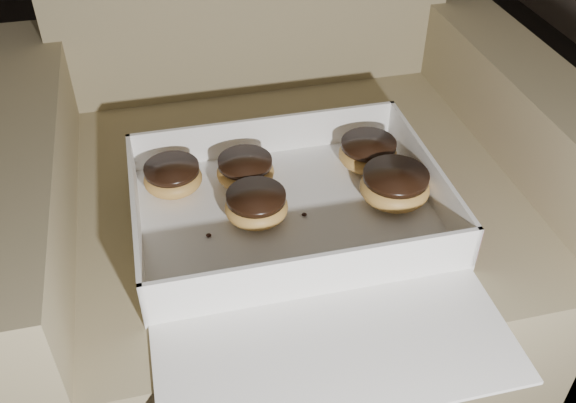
# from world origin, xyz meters

# --- Properties ---
(armchair) EXTENTS (0.84, 0.71, 0.88)m
(armchair) POSITION_xyz_m (0.77, -0.12, 0.28)
(armchair) COLOR #887956
(armchair) RESTS_ON floor
(bakery_box) EXTENTS (0.41, 0.47, 0.07)m
(bakery_box) POSITION_xyz_m (0.74, -0.30, 0.40)
(bakery_box) COLOR white
(bakery_box) RESTS_ON armchair
(donut_a) EXTENTS (0.08, 0.08, 0.04)m
(donut_a) POSITION_xyz_m (0.70, -0.18, 0.42)
(donut_a) COLOR gold
(donut_a) RESTS_ON bakery_box
(donut_b) EXTENTS (0.10, 0.10, 0.05)m
(donut_b) POSITION_xyz_m (0.89, -0.27, 0.42)
(donut_b) COLOR gold
(donut_b) RESTS_ON bakery_box
(donut_c) EXTENTS (0.09, 0.09, 0.04)m
(donut_c) POSITION_xyz_m (0.88, -0.18, 0.42)
(donut_c) COLOR gold
(donut_c) RESTS_ON bakery_box
(donut_d) EXTENTS (0.08, 0.08, 0.04)m
(donut_d) POSITION_xyz_m (0.70, -0.26, 0.42)
(donut_d) COLOR gold
(donut_d) RESTS_ON bakery_box
(donut_e) EXTENTS (0.08, 0.08, 0.04)m
(donut_e) POSITION_xyz_m (0.60, -0.17, 0.42)
(donut_e) COLOR gold
(donut_e) RESTS_ON bakery_box
(crumb_a) EXTENTS (0.01, 0.01, 0.00)m
(crumb_a) POSITION_xyz_m (0.86, -0.27, 0.40)
(crumb_a) COLOR black
(crumb_a) RESTS_ON bakery_box
(crumb_b) EXTENTS (0.01, 0.01, 0.00)m
(crumb_b) POSITION_xyz_m (0.76, -0.27, 0.40)
(crumb_b) COLOR black
(crumb_b) RESTS_ON bakery_box
(crumb_c) EXTENTS (0.01, 0.01, 0.00)m
(crumb_c) POSITION_xyz_m (0.79, -0.36, 0.40)
(crumb_c) COLOR black
(crumb_c) RESTS_ON bakery_box
(crumb_d) EXTENTS (0.01, 0.01, 0.00)m
(crumb_d) POSITION_xyz_m (0.63, -0.28, 0.40)
(crumb_d) COLOR black
(crumb_d) RESTS_ON bakery_box
(crumb_e) EXTENTS (0.01, 0.01, 0.00)m
(crumb_e) POSITION_xyz_m (0.70, -0.36, 0.40)
(crumb_e) COLOR black
(crumb_e) RESTS_ON bakery_box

